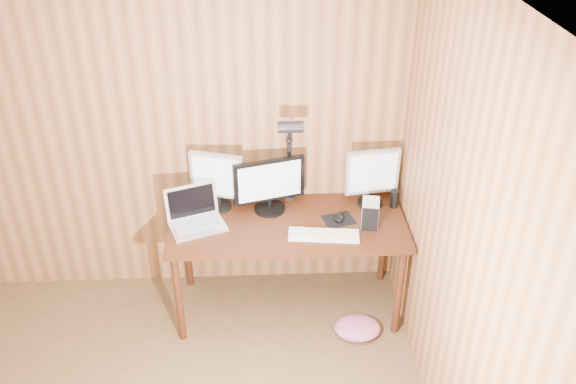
{
  "coord_description": "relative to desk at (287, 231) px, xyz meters",
  "views": [
    {
      "loc": [
        0.78,
        -1.78,
        3.07
      ],
      "look_at": [
        0.93,
        1.58,
        1.02
      ],
      "focal_mm": 38.0,
      "sensor_mm": 36.0,
      "label": 1
    }
  ],
  "objects": [
    {
      "name": "monitor_right",
      "position": [
        0.59,
        0.13,
        0.35
      ],
      "size": [
        0.38,
        0.18,
        0.42
      ],
      "rotation": [
        0.0,
        0.0,
        0.14
      ],
      "color": "black",
      "rests_on": "desk"
    },
    {
      "name": "desk_lamp",
      "position": [
        0.02,
        0.15,
        0.57
      ],
      "size": [
        0.17,
        0.24,
        0.72
      ],
      "rotation": [
        0.0,
        0.0,
        -0.18
      ],
      "color": "black",
      "rests_on": "desk"
    },
    {
      "name": "hard_drive",
      "position": [
        0.55,
        -0.12,
        0.21
      ],
      "size": [
        0.14,
        0.18,
        0.18
      ],
      "rotation": [
        0.0,
        0.0,
        -0.19
      ],
      "color": "silver",
      "rests_on": "desk"
    },
    {
      "name": "monitor_left",
      "position": [
        -0.47,
        0.13,
        0.35
      ],
      "size": [
        0.37,
        0.18,
        0.42
      ],
      "rotation": [
        0.0,
        0.0,
        -0.29
      ],
      "color": "black",
      "rests_on": "desk"
    },
    {
      "name": "speaker",
      "position": [
        0.75,
        0.09,
        0.19
      ],
      "size": [
        0.06,
        0.06,
        0.13
      ],
      "primitive_type": "cylinder",
      "color": "black",
      "rests_on": "desk"
    },
    {
      "name": "room_shell",
      "position": [
        -0.93,
        -1.7,
        0.62
      ],
      "size": [
        4.0,
        4.0,
        4.0
      ],
      "color": "brown",
      "rests_on": "ground"
    },
    {
      "name": "keyboard",
      "position": [
        0.23,
        -0.25,
        0.13
      ],
      "size": [
        0.47,
        0.19,
        0.02
      ],
      "rotation": [
        0.0,
        0.0,
        -0.11
      ],
      "color": "white",
      "rests_on": "desk"
    },
    {
      "name": "mouse",
      "position": [
        0.35,
        -0.06,
        0.14
      ],
      "size": [
        0.08,
        0.12,
        0.04
      ],
      "primitive_type": "ellipsoid",
      "rotation": [
        0.0,
        0.0,
        0.1
      ],
      "color": "black",
      "rests_on": "mousepad"
    },
    {
      "name": "monitor_center",
      "position": [
        -0.12,
        0.09,
        0.32
      ],
      "size": [
        0.49,
        0.22,
        0.39
      ],
      "rotation": [
        0.0,
        0.0,
        0.28
      ],
      "color": "black",
      "rests_on": "desk"
    },
    {
      "name": "phone",
      "position": [
        0.08,
        -0.19,
        0.13
      ],
      "size": [
        0.06,
        0.1,
        0.01
      ],
      "rotation": [
        0.0,
        0.0,
        0.22
      ],
      "color": "silver",
      "rests_on": "desk"
    },
    {
      "name": "fabric_pile",
      "position": [
        0.47,
        -0.38,
        -0.58
      ],
      "size": [
        0.37,
        0.33,
        0.1
      ],
      "primitive_type": null,
      "rotation": [
        0.0,
        0.0,
        -0.22
      ],
      "color": "#BB5A80",
      "rests_on": "floor"
    },
    {
      "name": "laptop",
      "position": [
        -0.62,
        -0.06,
        0.18
      ],
      "size": [
        0.43,
        0.38,
        0.25
      ],
      "rotation": [
        0.0,
        0.0,
        0.36
      ],
      "color": "silver",
      "rests_on": "desk"
    },
    {
      "name": "mousepad",
      "position": [
        0.35,
        -0.06,
        0.12
      ],
      "size": [
        0.24,
        0.21,
        0.0
      ],
      "primitive_type": "cube",
      "rotation": [
        0.0,
        0.0,
        0.27
      ],
      "color": "black",
      "rests_on": "desk"
    },
    {
      "name": "desk",
      "position": [
        0.0,
        0.0,
        0.0
      ],
      "size": [
        1.6,
        0.7,
        0.75
      ],
      "color": "#3E1B0C",
      "rests_on": "floor"
    }
  ]
}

